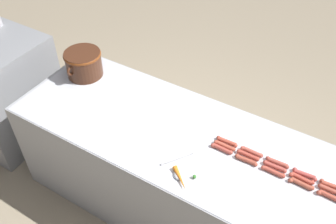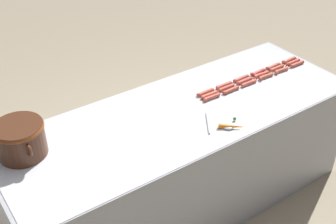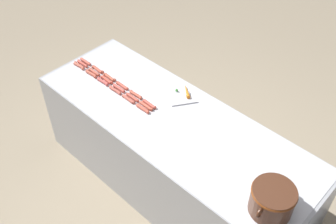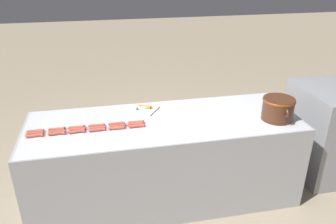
{
  "view_description": "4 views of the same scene",
  "coord_description": "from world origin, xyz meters",
  "px_view_note": "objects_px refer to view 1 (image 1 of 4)",
  "views": [
    {
      "loc": [
        -1.47,
        -0.76,
        2.58
      ],
      "look_at": [
        0.1,
        0.19,
        0.87
      ],
      "focal_mm": 39.32,
      "sensor_mm": 36.0,
      "label": 1
    },
    {
      "loc": [
        -1.88,
        1.41,
        2.45
      ],
      "look_at": [
        0.03,
        0.1,
        0.85
      ],
      "focal_mm": 46.94,
      "sensor_mm": 36.0,
      "label": 2
    },
    {
      "loc": [
        1.65,
        1.5,
        3.02
      ],
      "look_at": [
        0.02,
        -0.04,
        0.89
      ],
      "focal_mm": 42.71,
      "sensor_mm": 36.0,
      "label": 3
    },
    {
      "loc": [
        2.64,
        -0.51,
        2.17
      ],
      "look_at": [
        -0.09,
        0.05,
        0.86
      ],
      "focal_mm": 35.94,
      "sensor_mm": 36.0,
      "label": 4
    }
  ],
  "objects_px": {
    "hot_dog_10": "(248,155)",
    "bean_pot": "(84,62)",
    "hot_dog_3": "(273,172)",
    "hot_dog_15": "(277,163)",
    "hot_dog_1": "(330,196)",
    "serving_spoon": "(178,170)",
    "hot_dog_4": "(246,160)",
    "hot_dog_9": "(275,167)",
    "back_cabinet": "(5,93)",
    "carrot": "(181,178)",
    "hot_dog_8": "(302,178)",
    "hot_dog_14": "(305,174)",
    "hot_dog_5": "(222,149)",
    "hot_dog_13": "(332,186)",
    "hot_dog_2": "(301,184)",
    "hot_dog_7": "(331,190)",
    "hot_dog_16": "(252,152)",
    "hot_dog_11": "(225,146)",
    "hot_dog_17": "(227,142)"
  },
  "relations": [
    {
      "from": "hot_dog_7",
      "to": "hot_dog_9",
      "type": "distance_m",
      "value": 0.33
    },
    {
      "from": "hot_dog_9",
      "to": "hot_dog_10",
      "type": "height_order",
      "value": "same"
    },
    {
      "from": "hot_dog_8",
      "to": "carrot",
      "type": "distance_m",
      "value": 0.7
    },
    {
      "from": "bean_pot",
      "to": "carrot",
      "type": "bearing_deg",
      "value": -113.35
    },
    {
      "from": "hot_dog_14",
      "to": "bean_pot",
      "type": "height_order",
      "value": "bean_pot"
    },
    {
      "from": "carrot",
      "to": "hot_dog_13",
      "type": "bearing_deg",
      "value": -62.35
    },
    {
      "from": "hot_dog_10",
      "to": "bean_pot",
      "type": "distance_m",
      "value": 1.42
    },
    {
      "from": "hot_dog_16",
      "to": "serving_spoon",
      "type": "xyz_separation_m",
      "value": [
        -0.36,
        0.32,
        -0.01
      ]
    },
    {
      "from": "back_cabinet",
      "to": "carrot",
      "type": "relative_size",
      "value": 6.21
    },
    {
      "from": "hot_dog_3",
      "to": "serving_spoon",
      "type": "xyz_separation_m",
      "value": [
        -0.28,
        0.49,
        -0.01
      ]
    },
    {
      "from": "serving_spoon",
      "to": "hot_dog_3",
      "type": "bearing_deg",
      "value": -60.59
    },
    {
      "from": "hot_dog_17",
      "to": "hot_dog_4",
      "type": "bearing_deg",
      "value": -115.35
    },
    {
      "from": "hot_dog_2",
      "to": "hot_dog_13",
      "type": "relative_size",
      "value": 1.0
    },
    {
      "from": "hot_dog_5",
      "to": "hot_dog_13",
      "type": "distance_m",
      "value": 0.66
    },
    {
      "from": "hot_dog_7",
      "to": "hot_dog_15",
      "type": "xyz_separation_m",
      "value": [
        0.04,
        0.33,
        0.0
      ]
    },
    {
      "from": "carrot",
      "to": "hot_dog_15",
      "type": "bearing_deg",
      "value": -47.46
    },
    {
      "from": "hot_dog_15",
      "to": "hot_dog_16",
      "type": "bearing_deg",
      "value": 90.09
    },
    {
      "from": "hot_dog_1",
      "to": "hot_dog_13",
      "type": "xyz_separation_m",
      "value": [
        0.08,
        0.01,
        0.0
      ]
    },
    {
      "from": "hot_dog_13",
      "to": "carrot",
      "type": "relative_size",
      "value": 0.96
    },
    {
      "from": "hot_dog_17",
      "to": "serving_spoon",
      "type": "xyz_separation_m",
      "value": [
        -0.35,
        0.16,
        -0.01
      ]
    },
    {
      "from": "hot_dog_1",
      "to": "hot_dog_7",
      "type": "height_order",
      "value": "same"
    },
    {
      "from": "hot_dog_2",
      "to": "hot_dog_16",
      "type": "distance_m",
      "value": 0.34
    },
    {
      "from": "hot_dog_13",
      "to": "serving_spoon",
      "type": "xyz_separation_m",
      "value": [
        -0.35,
        0.81,
        -0.01
      ]
    },
    {
      "from": "serving_spoon",
      "to": "carrot",
      "type": "distance_m",
      "value": 0.07
    },
    {
      "from": "hot_dog_2",
      "to": "bean_pot",
      "type": "bearing_deg",
      "value": 84.48
    },
    {
      "from": "hot_dog_14",
      "to": "hot_dog_15",
      "type": "bearing_deg",
      "value": 88.95
    },
    {
      "from": "hot_dog_2",
      "to": "hot_dog_4",
      "type": "distance_m",
      "value": 0.34
    },
    {
      "from": "hot_dog_8",
      "to": "hot_dog_9",
      "type": "bearing_deg",
      "value": 88.75
    },
    {
      "from": "hot_dog_4",
      "to": "hot_dog_15",
      "type": "bearing_deg",
      "value": -64.85
    },
    {
      "from": "hot_dog_5",
      "to": "hot_dog_11",
      "type": "bearing_deg",
      "value": -7.63
    },
    {
      "from": "hot_dog_9",
      "to": "hot_dog_15",
      "type": "relative_size",
      "value": 1.0
    },
    {
      "from": "hot_dog_3",
      "to": "hot_dog_1",
      "type": "bearing_deg",
      "value": -90.04
    },
    {
      "from": "hot_dog_13",
      "to": "bean_pot",
      "type": "relative_size",
      "value": 0.42
    },
    {
      "from": "hot_dog_7",
      "to": "hot_dog_9",
      "type": "xyz_separation_m",
      "value": [
        -0.0,
        0.33,
        0.0
      ]
    },
    {
      "from": "hot_dog_9",
      "to": "serving_spoon",
      "type": "bearing_deg",
      "value": 123.26
    },
    {
      "from": "hot_dog_3",
      "to": "hot_dog_15",
      "type": "distance_m",
      "value": 0.08
    },
    {
      "from": "hot_dog_5",
      "to": "hot_dog_4",
      "type": "bearing_deg",
      "value": -91.66
    },
    {
      "from": "back_cabinet",
      "to": "carrot",
      "type": "height_order",
      "value": "back_cabinet"
    },
    {
      "from": "hot_dog_3",
      "to": "hot_dog_16",
      "type": "distance_m",
      "value": 0.18
    },
    {
      "from": "hot_dog_4",
      "to": "hot_dog_9",
      "type": "height_order",
      "value": "same"
    },
    {
      "from": "hot_dog_5",
      "to": "hot_dog_7",
      "type": "relative_size",
      "value": 1.0
    },
    {
      "from": "hot_dog_3",
      "to": "hot_dog_10",
      "type": "relative_size",
      "value": 1.0
    },
    {
      "from": "hot_dog_8",
      "to": "hot_dog_9",
      "type": "distance_m",
      "value": 0.16
    },
    {
      "from": "hot_dog_1",
      "to": "hot_dog_17",
      "type": "distance_m",
      "value": 0.67
    },
    {
      "from": "hot_dog_1",
      "to": "hot_dog_7",
      "type": "xyz_separation_m",
      "value": [
        0.04,
        0.0,
        0.0
      ]
    },
    {
      "from": "hot_dog_1",
      "to": "hot_dog_14",
      "type": "relative_size",
      "value": 1.0
    },
    {
      "from": "hot_dog_5",
      "to": "hot_dog_3",
      "type": "bearing_deg",
      "value": -90.89
    },
    {
      "from": "carrot",
      "to": "hot_dog_1",
      "type": "bearing_deg",
      "value": -67.22
    },
    {
      "from": "hot_dog_9",
      "to": "carrot",
      "type": "bearing_deg",
      "value": 129.95
    },
    {
      "from": "back_cabinet",
      "to": "hot_dog_14",
      "type": "distance_m",
      "value": 2.57
    }
  ]
}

